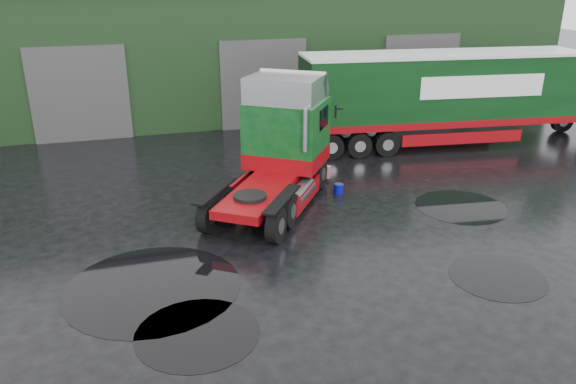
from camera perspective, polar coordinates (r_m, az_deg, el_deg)
The scene contains 11 objects.
ground at distance 13.68m, azimuth 3.83°, elevation -8.60°, with size 100.00×100.00×0.00m, color black.
warehouse at distance 31.90m, azimuth -5.24°, elevation 14.81°, with size 32.40×12.40×6.30m.
hero_tractor at distance 16.80m, azimuth -2.02°, elevation 4.48°, with size 2.64×6.22×3.86m, color #0D4217, non-canonical shape.
lorry_right at distance 24.10m, azimuth 15.20°, elevation 9.03°, with size 2.55×14.75×3.88m, color silver, non-canonical shape.
wash_bucket at distance 18.63m, azimuth 5.16°, elevation 0.36°, with size 0.32×0.32×0.30m, color #060793.
tree_back_a at distance 41.16m, azimuth -19.81°, elevation 17.43°, with size 4.40×4.40×9.50m, color black, non-canonical shape.
tree_back_b at distance 43.56m, azimuth 2.82°, elevation 17.45°, with size 4.40×4.40×7.50m, color black, non-canonical shape.
puddle_0 at distance 11.89m, azimuth -9.18°, elevation -13.98°, with size 2.56×2.56×0.01m, color black.
puddle_1 at distance 18.34m, azimuth 17.13°, elevation -1.41°, with size 2.81×2.81×0.01m, color black.
puddle_3 at distance 14.55m, azimuth 20.50°, elevation -8.07°, with size 2.31×2.31×0.01m, color black.
puddle_4 at distance 13.61m, azimuth -13.59°, elevation -9.38°, with size 4.10×4.10×0.01m, color black.
Camera 1 is at (-4.19, -11.07, 6.87)m, focal length 35.00 mm.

